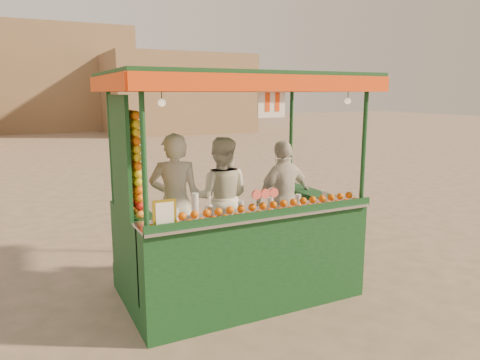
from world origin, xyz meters
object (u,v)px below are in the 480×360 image
juice_cart (234,228)px  vendor_middle (221,198)px  vendor_right (284,197)px  vendor_left (175,203)px

juice_cart → vendor_middle: 0.65m
vendor_right → juice_cart: bearing=10.8°
juice_cart → vendor_left: size_ratio=1.75×
juice_cart → vendor_right: bearing=19.6°
vendor_middle → vendor_right: 0.88m
vendor_right → vendor_middle: bearing=-26.1°
vendor_left → vendor_right: (1.54, -0.08, -0.08)m
vendor_middle → vendor_right: bearing=-168.5°
juice_cart → vendor_right: size_ratio=1.92×
vendor_middle → vendor_right: size_ratio=1.04×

